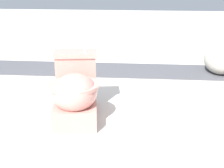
# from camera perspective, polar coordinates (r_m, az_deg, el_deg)

# --- Properties ---
(ground_plane) EXTENTS (14.00, 14.00, 0.00)m
(ground_plane) POSITION_cam_1_polar(r_m,az_deg,el_deg) (2.69, -4.79, -5.44)
(ground_plane) COLOR beige
(gravel_strip) EXTENTS (0.56, 8.00, 0.01)m
(gravel_strip) POSITION_cam_1_polar(r_m,az_deg,el_deg) (3.78, 5.69, 2.43)
(gravel_strip) COLOR #4C4C51
(gravel_strip) RESTS_ON ground
(toilet) EXTENTS (0.68, 0.46, 0.52)m
(toilet) POSITION_cam_1_polar(r_m,az_deg,el_deg) (2.56, -6.71, -1.51)
(toilet) COLOR tan
(toilet) RESTS_ON ground
(boulder_near) EXTENTS (0.49, 0.39, 0.33)m
(boulder_near) POSITION_cam_1_polar(r_m,az_deg,el_deg) (3.86, 19.19, 4.22)
(boulder_near) COLOR #ADA899
(boulder_near) RESTS_ON ground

